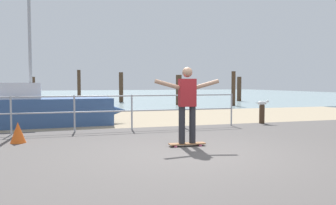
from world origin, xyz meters
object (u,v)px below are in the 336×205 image
Objects in this scene: bollard_short at (262,115)px; seagull at (263,103)px; sailboat at (47,110)px; skateboarder at (187,100)px; traffic_cone at (18,133)px; skateboard at (187,144)px.

seagull is (0.02, -0.00, 0.40)m from bollard_short.
sailboat is at bearing 167.98° from bollard_short.
skateboarder is (3.09, -4.62, 0.50)m from sailboat.
sailboat is 5.58m from skateboarder.
sailboat reaches higher than traffic_cone.
skateboard is 1.26× the size of bollard_short.
traffic_cone is at bearing 157.26° from skateboarder.
skateboarder reaches higher than seagull.
skateboard is 1.67× the size of seagull.
seagull is at bearing 38.88° from skateboarder.
skateboarder reaches higher than bollard_short.
skateboarder is at bearing -141.12° from seagull.
seagull is 0.97× the size of traffic_cone.
skateboard is at bearing -140.97° from bollard_short.
traffic_cone is at bearing -167.62° from seagull.
traffic_cone is (-7.46, -1.64, -0.47)m from seagull.
skateboard is 4.99m from bollard_short.
seagull is at bearing -12.03° from sailboat.
sailboat is 7.12m from bollard_short.
seagull is at bearing -13.08° from bollard_short.
sailboat reaches higher than skateboard.
skateboarder is 3.95m from traffic_cone.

